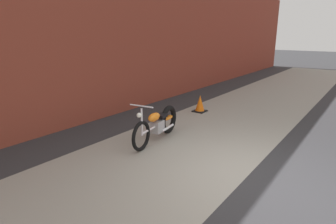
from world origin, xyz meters
TOP-DOWN VIEW (x-y plane):
  - ground_plane at (0.00, 0.00)m, footprint 80.00×80.00m
  - sidewalk_slab at (0.00, 1.75)m, footprint 36.00×3.50m
  - brick_building_wall at (0.00, 5.20)m, footprint 36.00×0.50m
  - motorcycle_orange at (0.42, 2.47)m, footprint 2.00×0.60m
  - traffic_cone at (3.19, 2.93)m, footprint 0.40×0.40m

SIDE VIEW (x-z plane):
  - ground_plane at x=0.00m, z-range 0.00..0.00m
  - sidewalk_slab at x=0.00m, z-range 0.00..0.01m
  - traffic_cone at x=3.19m, z-range -0.03..0.52m
  - motorcycle_orange at x=0.42m, z-range -0.12..0.91m
  - brick_building_wall at x=0.00m, z-range 0.00..4.77m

